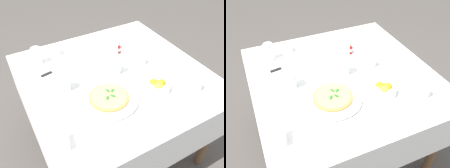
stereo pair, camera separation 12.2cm
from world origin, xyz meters
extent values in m
plane|color=#4C4742|center=(0.00, 0.00, 0.00)|extent=(8.00, 8.00, 0.00)
cube|color=white|center=(0.00, 0.00, 0.73)|extent=(1.18, 1.18, 0.02)
cube|color=white|center=(0.00, -0.58, 0.58)|extent=(1.18, 0.01, 0.28)
cube|color=white|center=(0.00, 0.58, 0.58)|extent=(1.18, 0.01, 0.28)
cube|color=white|center=(-0.58, 0.00, 0.58)|extent=(0.01, 1.18, 0.28)
cube|color=white|center=(0.58, 0.00, 0.58)|extent=(0.01, 1.18, 0.28)
cylinder|color=brown|center=(0.49, -0.49, 0.36)|extent=(0.06, 0.06, 0.72)
cylinder|color=brown|center=(-0.49, 0.49, 0.36)|extent=(0.06, 0.06, 0.72)
cylinder|color=brown|center=(0.49, 0.49, 0.36)|extent=(0.06, 0.06, 0.72)
cylinder|color=white|center=(-0.15, -0.19, 0.74)|extent=(0.21, 0.21, 0.01)
cylinder|color=white|center=(-0.15, -0.19, 0.75)|extent=(0.35, 0.35, 0.01)
cylinder|color=#C68E47|center=(-0.15, -0.19, 0.76)|extent=(0.24, 0.24, 0.01)
cylinder|color=#EAC66B|center=(-0.15, -0.19, 0.77)|extent=(0.21, 0.21, 0.00)
ellipsoid|color=#2D7533|center=(-0.13, -0.21, 0.77)|extent=(0.03, 0.04, 0.01)
ellipsoid|color=#2D7533|center=(-0.11, -0.16, 0.77)|extent=(0.04, 0.04, 0.01)
ellipsoid|color=#2D7533|center=(-0.14, -0.15, 0.77)|extent=(0.02, 0.04, 0.01)
ellipsoid|color=#2D7533|center=(-0.17, -0.21, 0.77)|extent=(0.04, 0.04, 0.01)
cylinder|color=white|center=(0.01, 0.17, 0.74)|extent=(0.13, 0.13, 0.01)
cylinder|color=white|center=(0.01, 0.17, 0.78)|extent=(0.08, 0.08, 0.06)
torus|color=white|center=(-0.03, 0.19, 0.78)|extent=(0.04, 0.02, 0.03)
cylinder|color=black|center=(0.01, 0.17, 0.80)|extent=(0.07, 0.07, 0.00)
cylinder|color=white|center=(0.35, -0.37, 0.74)|extent=(0.13, 0.13, 0.01)
cylinder|color=white|center=(0.35, -0.37, 0.78)|extent=(0.08, 0.08, 0.06)
torus|color=white|center=(0.33, -0.33, 0.78)|extent=(0.02, 0.03, 0.03)
cylinder|color=black|center=(0.35, -0.37, 0.81)|extent=(0.07, 0.07, 0.00)
cylinder|color=white|center=(0.22, 0.02, 0.74)|extent=(0.13, 0.13, 0.01)
cylinder|color=white|center=(0.22, 0.02, 0.77)|extent=(0.08, 0.08, 0.06)
torus|color=white|center=(0.19, 0.06, 0.78)|extent=(0.02, 0.03, 0.03)
cylinder|color=black|center=(0.22, 0.02, 0.80)|extent=(0.07, 0.07, 0.00)
cylinder|color=white|center=(-0.26, 0.42, 0.74)|extent=(0.13, 0.13, 0.01)
cylinder|color=white|center=(-0.26, 0.42, 0.77)|extent=(0.08, 0.08, 0.06)
torus|color=white|center=(-0.21, 0.43, 0.78)|extent=(0.04, 0.01, 0.03)
cylinder|color=black|center=(-0.26, 0.42, 0.80)|extent=(0.07, 0.07, 0.00)
cylinder|color=white|center=(-0.40, 0.38, 0.80)|extent=(0.07, 0.07, 0.12)
cylinder|color=silver|center=(-0.40, 0.38, 0.78)|extent=(0.06, 0.06, 0.08)
cylinder|color=white|center=(-0.34, 0.02, 0.80)|extent=(0.07, 0.07, 0.11)
cylinder|color=silver|center=(-0.34, 0.02, 0.77)|extent=(0.06, 0.06, 0.06)
cylinder|color=white|center=(0.01, 0.02, 0.80)|extent=(0.07, 0.07, 0.12)
cylinder|color=silver|center=(0.01, 0.02, 0.78)|extent=(0.07, 0.07, 0.08)
cube|color=white|center=(-0.35, 0.20, 0.75)|extent=(0.24, 0.17, 0.02)
cube|color=silver|center=(-0.30, 0.21, 0.76)|extent=(0.12, 0.04, 0.01)
cube|color=black|center=(-0.40, 0.19, 0.76)|extent=(0.08, 0.03, 0.01)
cylinder|color=white|center=(0.16, -0.26, 0.76)|extent=(0.15, 0.15, 0.04)
sphere|color=orange|center=(0.18, -0.26, 0.78)|extent=(0.06, 0.06, 0.06)
sphere|color=orange|center=(0.14, -0.23, 0.78)|extent=(0.06, 0.06, 0.06)
sphere|color=yellow|center=(0.14, -0.27, 0.78)|extent=(0.06, 0.06, 0.06)
cylinder|color=#B7140F|center=(0.16, 0.21, 0.77)|extent=(0.02, 0.02, 0.05)
cylinder|color=white|center=(0.16, 0.21, 0.77)|extent=(0.02, 0.02, 0.02)
cone|color=#B7140F|center=(0.16, 0.21, 0.80)|extent=(0.02, 0.02, 0.02)
cylinder|color=#1E722D|center=(0.16, 0.21, 0.82)|extent=(0.01, 0.01, 0.01)
cylinder|color=white|center=(0.19, 0.22, 0.76)|extent=(0.03, 0.03, 0.04)
cylinder|color=white|center=(0.19, 0.22, 0.75)|extent=(0.02, 0.02, 0.03)
sphere|color=silver|center=(0.19, 0.22, 0.78)|extent=(0.02, 0.02, 0.02)
cylinder|color=white|center=(0.13, 0.20, 0.76)|extent=(0.03, 0.03, 0.04)
cylinder|color=#38332D|center=(0.13, 0.20, 0.75)|extent=(0.02, 0.02, 0.03)
sphere|color=silver|center=(0.13, 0.20, 0.78)|extent=(0.02, 0.02, 0.02)
cube|color=white|center=(-0.47, -0.36, 0.77)|extent=(0.02, 0.09, 0.06)
camera|label=1|loc=(-0.63, -1.07, 1.71)|focal=38.11mm
camera|label=2|loc=(-0.52, -1.13, 1.71)|focal=38.11mm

